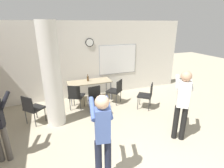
% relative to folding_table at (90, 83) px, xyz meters
% --- Properties ---
extents(wall_back, '(8.00, 0.15, 2.80)m').
position_rel_folding_table_xyz_m(wall_back, '(0.01, 0.52, 0.72)').
color(wall_back, silver).
rests_on(wall_back, ground_plane).
extents(support_pillar, '(0.50, 0.50, 2.80)m').
position_rel_folding_table_xyz_m(support_pillar, '(-1.27, -1.18, 0.72)').
color(support_pillar, silver).
rests_on(support_pillar, ground_plane).
extents(folding_table, '(1.56, 0.62, 0.74)m').
position_rel_folding_table_xyz_m(folding_table, '(0.00, 0.00, 0.00)').
color(folding_table, tan).
rests_on(folding_table, ground_plane).
extents(bottle_on_table, '(0.07, 0.07, 0.25)m').
position_rel_folding_table_xyz_m(bottle_on_table, '(-0.05, 0.06, 0.15)').
color(bottle_on_table, '#4C3319').
rests_on(bottle_on_table, folding_table).
extents(waste_bin, '(0.28, 0.28, 0.36)m').
position_rel_folding_table_xyz_m(waste_bin, '(-0.08, -0.51, -0.50)').
color(waste_bin, gray).
rests_on(waste_bin, ground_plane).
extents(chair_table_right, '(0.62, 0.62, 0.87)m').
position_rel_folding_table_xyz_m(chair_table_right, '(0.79, -0.57, -0.17)').
color(chair_table_right, black).
rests_on(chair_table_right, ground_plane).
extents(chair_table_left, '(0.60, 0.60, 0.87)m').
position_rel_folding_table_xyz_m(chair_table_left, '(-0.60, -0.56, -0.17)').
color(chair_table_left, black).
rests_on(chair_table_left, ground_plane).
extents(chair_mid_room, '(0.62, 0.62, 0.87)m').
position_rel_folding_table_xyz_m(chair_mid_room, '(1.60, -1.30, -0.17)').
color(chair_mid_room, black).
rests_on(chair_mid_room, ground_plane).
extents(chair_table_front, '(0.51, 0.51, 0.87)m').
position_rel_folding_table_xyz_m(chair_table_front, '(-0.06, -1.06, -0.17)').
color(chair_table_front, black).
rests_on(chair_table_front, ground_plane).
extents(chair_near_pillar, '(0.62, 0.62, 0.87)m').
position_rel_folding_table_xyz_m(chair_near_pillar, '(-1.88, -1.00, -0.17)').
color(chair_near_pillar, black).
rests_on(chair_near_pillar, ground_plane).
extents(person_playing_side, '(0.63, 0.70, 1.74)m').
position_rel_folding_table_xyz_m(person_playing_side, '(1.50, -2.96, 0.34)').
color(person_playing_side, black).
rests_on(person_playing_side, ground_plane).
extents(person_playing_front, '(0.44, 0.68, 1.68)m').
position_rel_folding_table_xyz_m(person_playing_front, '(-0.61, -3.46, 0.31)').
color(person_playing_front, '#1E2338').
rests_on(person_playing_front, ground_plane).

